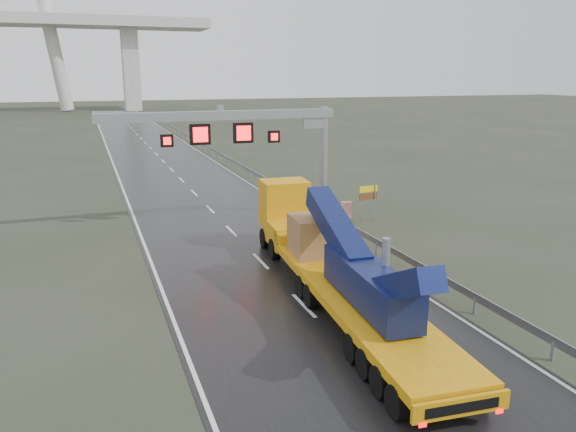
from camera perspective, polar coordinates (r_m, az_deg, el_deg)
name	(u,v)px	position (r m, az deg, el deg)	size (l,w,h in m)	color
ground	(346,350)	(19.98, 5.95, -13.37)	(400.00, 400.00, 0.00)	#292E20
road	(172,170)	(57.17, -11.75, 4.62)	(11.00, 200.00, 0.02)	black
guardrail	(260,176)	(48.71, -2.91, 4.10)	(0.20, 140.00, 1.40)	gray
sign_gantry	(254,134)	(35.49, -3.48, 8.33)	(14.90, 1.20, 7.42)	#B8B8B3
heavy_haul_truck	(324,251)	(24.69, 3.71, -3.56)	(4.14, 18.88, 4.40)	#CE6D0B
exit_sign_pair	(368,196)	(36.50, 8.15, 2.03)	(1.35, 0.24, 2.32)	gray
striped_barrier	(347,210)	(37.19, 5.99, 0.62)	(0.65, 0.35, 1.10)	red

